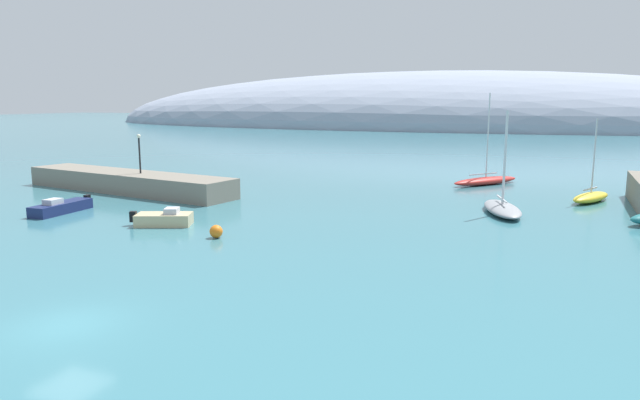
% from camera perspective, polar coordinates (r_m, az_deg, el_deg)
% --- Properties ---
extents(water, '(600.00, 600.00, 0.00)m').
position_cam_1_polar(water, '(24.33, -23.80, -11.31)').
color(water, '#38727F').
rests_on(water, ground).
extents(breakwater_rocks, '(23.99, 7.67, 1.82)m').
position_cam_1_polar(breakwater_rocks, '(56.83, -18.56, 1.73)').
color(breakwater_rocks, gray).
rests_on(breakwater_rocks, ground).
extents(distant_ridge, '(249.55, 88.48, 36.50)m').
position_cam_1_polar(distant_ridge, '(201.87, 10.52, 7.29)').
color(distant_ridge, '#8E99AD').
rests_on(distant_ridge, ground).
extents(sailboat_yellow_near_shore, '(3.87, 5.79, 6.97)m').
position_cam_1_polar(sailboat_yellow_near_shore, '(53.37, 25.30, 0.29)').
color(sailboat_yellow_near_shore, yellow).
rests_on(sailboat_yellow_near_shore, water).
extents(sailboat_grey_mid_mooring, '(4.39, 7.53, 7.73)m').
position_cam_1_polar(sailboat_grey_mid_mooring, '(45.54, 17.65, -0.74)').
color(sailboat_grey_mid_mooring, gray).
rests_on(sailboat_grey_mid_mooring, water).
extents(sailboat_red_outer_mooring, '(6.40, 7.79, 9.19)m').
position_cam_1_polar(sailboat_red_outer_mooring, '(60.69, 16.13, 1.90)').
color(sailboat_red_outer_mooring, red).
rests_on(sailboat_red_outer_mooring, water).
extents(motorboat_sand_foreground, '(4.24, 3.13, 1.21)m').
position_cam_1_polar(motorboat_sand_foreground, '(40.72, -15.24, -1.81)').
color(motorboat_sand_foreground, '#C6B284').
rests_on(motorboat_sand_foreground, water).
extents(motorboat_navy_alongside_breakwater, '(1.79, 5.56, 1.20)m').
position_cam_1_polar(motorboat_navy_alongside_breakwater, '(47.86, -24.32, -0.65)').
color(motorboat_navy_alongside_breakwater, navy).
rests_on(motorboat_navy_alongside_breakwater, water).
extents(mooring_buoy_orange, '(0.82, 0.82, 0.82)m').
position_cam_1_polar(mooring_buoy_orange, '(36.29, -10.27, -3.09)').
color(mooring_buoy_orange, orange).
rests_on(mooring_buoy_orange, water).
extents(harbor_lamp_post, '(0.36, 0.36, 3.61)m').
position_cam_1_polar(harbor_lamp_post, '(55.16, -17.51, 4.88)').
color(harbor_lamp_post, black).
rests_on(harbor_lamp_post, breakwater_rocks).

